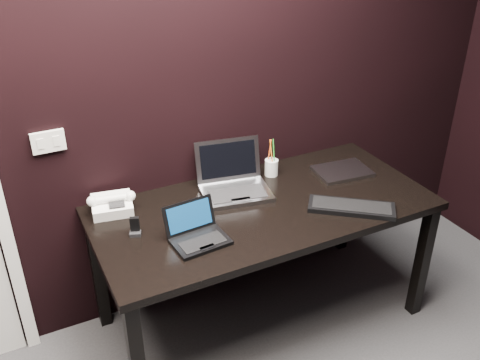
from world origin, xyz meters
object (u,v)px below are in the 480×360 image
closed_laptop (342,171)px  ext_keyboard (351,207)px  netbook (197,234)px  pen_cup (271,167)px  silver_laptop (234,184)px  mobile_phone (135,228)px  desk (264,218)px  desk_phone (112,204)px

closed_laptop → ext_keyboard: bearing=-119.5°
netbook → pen_cup: (0.60, 0.39, 0.02)m
silver_laptop → mobile_phone: silver_laptop is taller
netbook → pen_cup: bearing=32.9°
desk → desk_phone: (-0.69, 0.28, 0.12)m
desk_phone → mobile_phone: bearing=-79.7°
ext_keyboard → mobile_phone: mobile_phone is taller
desk → silver_laptop: 0.24m
ext_keyboard → closed_laptop: ext_keyboard is taller
closed_laptop → desk_phone: bearing=172.1°
desk_phone → pen_cup: 0.88m
closed_laptop → pen_cup: pen_cup is taller
closed_laptop → desk_phone: 1.26m
ext_keyboard → desk_phone: (-1.06, 0.51, 0.03)m
desk → closed_laptop: bearing=10.6°
desk_phone → closed_laptop: bearing=-7.9°
desk → desk_phone: size_ratio=7.11×
silver_laptop → pen_cup: size_ratio=1.85×
silver_laptop → mobile_phone: (-0.58, -0.15, -0.01)m
desk → netbook: 0.45m
desk → ext_keyboard: size_ratio=4.04×
desk → ext_keyboard: (0.37, -0.23, 0.09)m
ext_keyboard → silver_laptop: bearing=136.2°
netbook → desk: bearing=17.4°
desk_phone → pen_cup: size_ratio=1.11×
silver_laptop → desk: bearing=-68.6°
desk → closed_laptop: size_ratio=5.33×
desk_phone → mobile_phone: 0.24m
desk_phone → netbook: bearing=-55.4°
ext_keyboard → pen_cup: bearing=109.6°
silver_laptop → netbook: bearing=-136.6°
desk → pen_cup: size_ratio=7.92×
desk → desk_phone: bearing=158.2°
ext_keyboard → pen_cup: size_ratio=1.96×
closed_laptop → desk_phone: desk_phone is taller
desk → pen_cup: pen_cup is taller
desk_phone → mobile_phone: size_ratio=2.72×
silver_laptop → closed_laptop: 0.64m
closed_laptop → mobile_phone: bearing=-177.0°
silver_laptop → desk_phone: 0.62m
silver_laptop → ext_keyboard: silver_laptop is taller
netbook → ext_keyboard: size_ratio=0.62×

